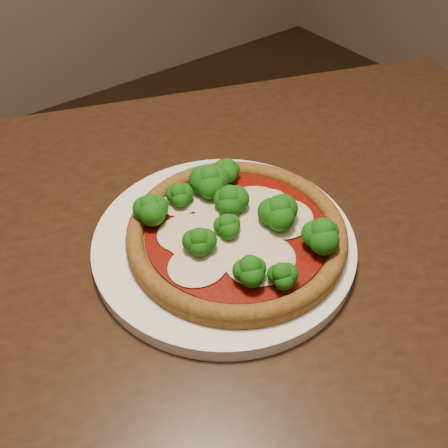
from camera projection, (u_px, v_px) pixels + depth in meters
dining_table at (193, 309)px, 0.67m from camera, size 1.37×1.14×0.75m
plate at (224, 242)px, 0.61m from camera, size 0.32×0.32×0.02m
pizza at (236, 228)px, 0.59m from camera, size 0.26×0.26×0.06m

